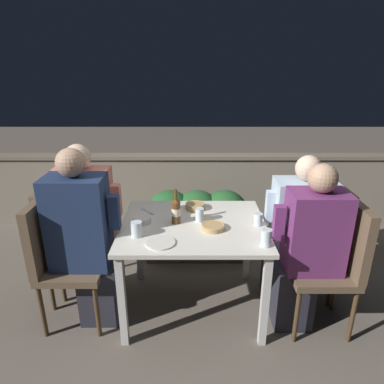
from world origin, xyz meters
name	(u,v)px	position (x,y,z in m)	size (l,w,h in m)	color
ground_plane	(192,306)	(0.00, 0.00, 0.00)	(16.00, 16.00, 0.00)	#665B51
parapet_wall	(191,189)	(0.00, 1.52, 0.42)	(9.00, 0.18, 0.84)	gray
dining_table	(192,235)	(0.00, 0.00, 0.64)	(1.04, 0.86, 0.73)	silver
planter_hedge	(196,220)	(0.04, 0.79, 0.38)	(0.97, 0.47, 0.67)	brown
chair_left_near	(56,252)	(-0.95, -0.13, 0.57)	(0.44, 0.44, 0.95)	brown
person_navy_jumper	(84,240)	(-0.75, -0.13, 0.66)	(0.49, 0.26, 1.31)	#282833
chair_left_far	(63,234)	(-1.00, 0.15, 0.57)	(0.44, 0.44, 0.95)	brown
person_coral_top	(89,225)	(-0.80, 0.15, 0.64)	(0.49, 0.26, 1.27)	#282833
chair_right_near	(335,255)	(0.99, -0.18, 0.57)	(0.44, 0.44, 0.95)	brown
person_purple_stripe	(306,249)	(0.78, -0.18, 0.62)	(0.48, 0.26, 1.22)	#282833
chair_right_far	(321,233)	(1.01, 0.15, 0.57)	(0.44, 0.44, 0.95)	brown
person_blue_shirt	(295,230)	(0.80, 0.15, 0.60)	(0.51, 0.26, 1.19)	#282833
beer_bottle	(175,210)	(-0.12, 0.01, 0.82)	(0.07, 0.07, 0.26)	brown
plate_0	(159,243)	(-0.21, -0.29, 0.73)	(0.19, 0.19, 0.01)	silver
bowl_0	(141,219)	(-0.37, 0.02, 0.75)	(0.13, 0.13, 0.04)	silver
bowl_1	(194,206)	(0.01, 0.27, 0.75)	(0.15, 0.15, 0.05)	tan
bowl_2	(212,226)	(0.14, -0.08, 0.75)	(0.16, 0.16, 0.04)	tan
glass_cup_0	(135,229)	(-0.38, -0.19, 0.78)	(0.07, 0.07, 0.10)	silver
glass_cup_1	(198,215)	(0.05, 0.04, 0.78)	(0.06, 0.06, 0.10)	silver
glass_cup_2	(257,219)	(0.46, -0.02, 0.77)	(0.06, 0.06, 0.09)	silver
glass_cup_3	(265,238)	(0.46, -0.31, 0.78)	(0.07, 0.07, 0.11)	silver
fork_0	(146,211)	(-0.36, 0.21, 0.73)	(0.13, 0.14, 0.01)	silver
potted_plant	(341,218)	(1.45, 0.79, 0.40)	(0.30, 0.30, 0.65)	#9E5638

